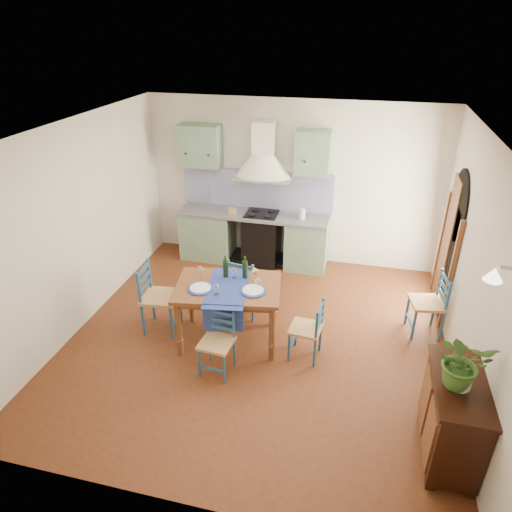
# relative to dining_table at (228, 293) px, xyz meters

# --- Properties ---
(floor) EXTENTS (5.00, 5.00, 0.00)m
(floor) POSITION_rel_dining_table_xyz_m (0.36, 0.11, -0.75)
(floor) COLOR #481E0F
(floor) RESTS_ON ground
(back_wall) EXTENTS (5.00, 0.96, 2.80)m
(back_wall) POSITION_rel_dining_table_xyz_m (-0.11, 2.40, 0.30)
(back_wall) COLOR beige
(back_wall) RESTS_ON ground
(right_wall) EXTENTS (0.26, 5.00, 2.80)m
(right_wall) POSITION_rel_dining_table_xyz_m (2.86, 0.39, 0.58)
(right_wall) COLOR beige
(right_wall) RESTS_ON ground
(left_wall) EXTENTS (0.04, 5.00, 2.80)m
(left_wall) POSITION_rel_dining_table_xyz_m (-2.14, 0.11, 0.65)
(left_wall) COLOR beige
(left_wall) RESTS_ON ground
(ceiling) EXTENTS (5.00, 5.00, 0.01)m
(ceiling) POSITION_rel_dining_table_xyz_m (0.36, 0.11, 2.05)
(ceiling) COLOR white
(ceiling) RESTS_ON back_wall
(dining_table) EXTENTS (1.46, 1.14, 1.17)m
(dining_table) POSITION_rel_dining_table_xyz_m (0.00, 0.00, 0.00)
(dining_table) COLOR brown
(dining_table) RESTS_ON ground
(chair_near) EXTENTS (0.42, 0.42, 0.82)m
(chair_near) POSITION_rel_dining_table_xyz_m (0.04, -0.61, -0.33)
(chair_near) COLOR navy
(chair_near) RESTS_ON ground
(chair_far) EXTENTS (0.50, 0.50, 0.94)m
(chair_far) POSITION_rel_dining_table_xyz_m (0.05, 0.66, -0.27)
(chair_far) COLOR navy
(chair_far) RESTS_ON ground
(chair_left) EXTENTS (0.51, 0.51, 1.00)m
(chair_left) POSITION_rel_dining_table_xyz_m (-1.02, 0.01, -0.24)
(chair_left) COLOR navy
(chair_left) RESTS_ON ground
(chair_right) EXTENTS (0.42, 0.42, 0.82)m
(chair_right) POSITION_rel_dining_table_xyz_m (1.07, -0.10, -0.33)
(chair_right) COLOR navy
(chair_right) RESTS_ON ground
(chair_spare) EXTENTS (0.50, 0.50, 0.92)m
(chair_spare) POSITION_rel_dining_table_xyz_m (2.60, 0.80, -0.28)
(chair_spare) COLOR navy
(chair_spare) RESTS_ON ground
(sideboard) EXTENTS (0.50, 1.05, 0.94)m
(sideboard) POSITION_rel_dining_table_xyz_m (2.62, -1.25, -0.24)
(sideboard) COLOR black
(sideboard) RESTS_ON ground
(potted_plant) EXTENTS (0.56, 0.52, 0.52)m
(potted_plant) POSITION_rel_dining_table_xyz_m (2.57, -1.28, 0.44)
(potted_plant) COLOR #376423
(potted_plant) RESTS_ON sideboard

